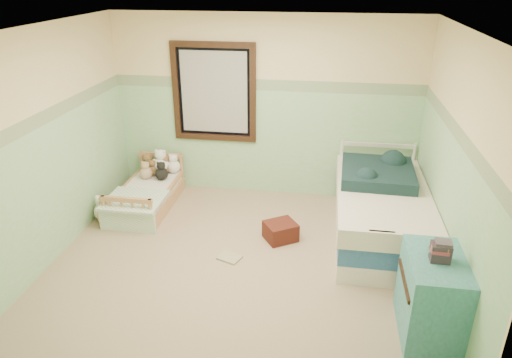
% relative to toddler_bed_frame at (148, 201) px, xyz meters
% --- Properties ---
extents(floor, '(4.20, 3.60, 0.02)m').
position_rel_toddler_bed_frame_xyz_m(floor, '(1.51, -1.05, -0.10)').
color(floor, gray).
rests_on(floor, ground).
extents(ceiling, '(4.20, 3.60, 0.02)m').
position_rel_toddler_bed_frame_xyz_m(ceiling, '(1.51, -1.05, 2.42)').
color(ceiling, white).
rests_on(ceiling, wall_back).
extents(wall_back, '(4.20, 0.04, 2.50)m').
position_rel_toddler_bed_frame_xyz_m(wall_back, '(1.51, 0.75, 1.16)').
color(wall_back, beige).
rests_on(wall_back, floor).
extents(wall_front, '(4.20, 0.04, 2.50)m').
position_rel_toddler_bed_frame_xyz_m(wall_front, '(1.51, -2.85, 1.16)').
color(wall_front, beige).
rests_on(wall_front, floor).
extents(wall_left, '(0.04, 3.60, 2.50)m').
position_rel_toddler_bed_frame_xyz_m(wall_left, '(-0.59, -1.05, 1.16)').
color(wall_left, beige).
rests_on(wall_left, floor).
extents(wall_right, '(0.04, 3.60, 2.50)m').
position_rel_toddler_bed_frame_xyz_m(wall_right, '(3.61, -1.05, 1.16)').
color(wall_right, beige).
rests_on(wall_right, floor).
extents(wainscot_mint, '(4.20, 0.01, 1.50)m').
position_rel_toddler_bed_frame_xyz_m(wainscot_mint, '(1.51, 0.74, 0.66)').
color(wainscot_mint, '#7DBE7C').
rests_on(wainscot_mint, floor).
extents(border_strip, '(4.20, 0.01, 0.15)m').
position_rel_toddler_bed_frame_xyz_m(border_strip, '(1.51, 0.74, 1.49)').
color(border_strip, '#3B6946').
rests_on(border_strip, wall_back).
extents(window_frame, '(1.16, 0.06, 1.36)m').
position_rel_toddler_bed_frame_xyz_m(window_frame, '(0.81, 0.71, 1.36)').
color(window_frame, black).
rests_on(window_frame, wall_back).
extents(window_blinds, '(0.92, 0.01, 1.12)m').
position_rel_toddler_bed_frame_xyz_m(window_blinds, '(0.81, 0.72, 1.36)').
color(window_blinds, '#AEAEA6').
rests_on(window_blinds, window_frame).
extents(toddler_bed_frame, '(0.67, 1.33, 0.17)m').
position_rel_toddler_bed_frame_xyz_m(toddler_bed_frame, '(0.00, 0.00, 0.00)').
color(toddler_bed_frame, '#A76F47').
rests_on(toddler_bed_frame, floor).
extents(toddler_mattress, '(0.61, 1.27, 0.12)m').
position_rel_toddler_bed_frame_xyz_m(toddler_mattress, '(0.00, 0.00, 0.15)').
color(toddler_mattress, silver).
rests_on(toddler_mattress, toddler_bed_frame).
extents(patchwork_quilt, '(0.72, 0.67, 0.03)m').
position_rel_toddler_bed_frame_xyz_m(patchwork_quilt, '(0.00, -0.41, 0.22)').
color(patchwork_quilt, '#82B7DA').
rests_on(patchwork_quilt, toddler_mattress).
extents(plush_bed_brown, '(0.19, 0.19, 0.19)m').
position_rel_toddler_bed_frame_xyz_m(plush_bed_brown, '(-0.15, 0.50, 0.30)').
color(plush_bed_brown, brown).
rests_on(plush_bed_brown, toddler_mattress).
extents(plush_bed_white, '(0.24, 0.24, 0.24)m').
position_rel_toddler_bed_frame_xyz_m(plush_bed_white, '(0.05, 0.50, 0.33)').
color(plush_bed_white, white).
rests_on(plush_bed_white, toddler_mattress).
extents(plush_bed_tan, '(0.17, 0.17, 0.17)m').
position_rel_toddler_bed_frame_xyz_m(plush_bed_tan, '(-0.10, 0.28, 0.29)').
color(plush_bed_tan, tan).
rests_on(plush_bed_tan, toddler_mattress).
extents(plush_bed_dark, '(0.18, 0.18, 0.18)m').
position_rel_toddler_bed_frame_xyz_m(plush_bed_dark, '(0.13, 0.28, 0.30)').
color(plush_bed_dark, black).
rests_on(plush_bed_dark, toddler_mattress).
extents(plush_floor_cream, '(0.23, 0.23, 0.23)m').
position_rel_toddler_bed_frame_xyz_m(plush_floor_cream, '(-0.44, -0.44, 0.03)').
color(plush_floor_cream, white).
rests_on(plush_floor_cream, floor).
extents(plush_floor_tan, '(0.26, 0.26, 0.26)m').
position_rel_toddler_bed_frame_xyz_m(plush_floor_tan, '(-0.33, -0.54, 0.04)').
color(plush_floor_tan, tan).
rests_on(plush_floor_tan, floor).
extents(twin_bed_frame, '(1.01, 2.01, 0.22)m').
position_rel_toddler_bed_frame_xyz_m(twin_bed_frame, '(3.06, -0.35, 0.02)').
color(twin_bed_frame, silver).
rests_on(twin_bed_frame, floor).
extents(twin_boxspring, '(1.01, 2.01, 0.22)m').
position_rel_toddler_bed_frame_xyz_m(twin_boxspring, '(3.06, -0.35, 0.24)').
color(twin_boxspring, navy).
rests_on(twin_boxspring, twin_bed_frame).
extents(twin_mattress, '(1.05, 2.05, 0.22)m').
position_rel_toddler_bed_frame_xyz_m(twin_mattress, '(3.06, -0.35, 0.46)').
color(twin_mattress, white).
rests_on(twin_mattress, twin_boxspring).
extents(teal_blanket, '(0.88, 0.93, 0.14)m').
position_rel_toddler_bed_frame_xyz_m(teal_blanket, '(3.01, -0.05, 0.64)').
color(teal_blanket, black).
rests_on(teal_blanket, twin_mattress).
extents(dresser, '(0.48, 0.77, 0.77)m').
position_rel_toddler_bed_frame_xyz_m(dresser, '(3.36, -1.94, 0.30)').
color(dresser, '#376C76').
rests_on(dresser, floor).
extents(book_stack, '(0.16, 0.13, 0.16)m').
position_rel_toddler_bed_frame_xyz_m(book_stack, '(3.36, -1.95, 0.77)').
color(book_stack, '#4F2F2B').
rests_on(book_stack, dresser).
extents(red_pillow, '(0.47, 0.45, 0.22)m').
position_rel_toddler_bed_frame_xyz_m(red_pillow, '(1.90, -0.57, 0.03)').
color(red_pillow, maroon).
rests_on(red_pillow, floor).
extents(floor_book, '(0.30, 0.26, 0.02)m').
position_rel_toddler_bed_frame_xyz_m(floor_book, '(1.37, -1.07, -0.07)').
color(floor_book, '#F2A420').
rests_on(floor_book, floor).
extents(extra_plush_0, '(0.15, 0.15, 0.15)m').
position_rel_toddler_bed_frame_xyz_m(extra_plush_0, '(-0.01, 0.47, 0.28)').
color(extra_plush_0, white).
rests_on(extra_plush_0, toddler_mattress).
extents(extra_plush_1, '(0.19, 0.19, 0.19)m').
position_rel_toddler_bed_frame_xyz_m(extra_plush_1, '(0.10, 0.51, 0.30)').
color(extra_plush_1, brown).
rests_on(extra_plush_1, toddler_mattress).
extents(extra_plush_2, '(0.19, 0.19, 0.19)m').
position_rel_toddler_bed_frame_xyz_m(extra_plush_2, '(0.22, 0.54, 0.30)').
color(extra_plush_2, white).
rests_on(extra_plush_2, toddler_mattress).
extents(extra_plush_3, '(0.16, 0.16, 0.16)m').
position_rel_toddler_bed_frame_xyz_m(extra_plush_3, '(-0.05, 0.41, 0.28)').
color(extra_plush_3, brown).
rests_on(extra_plush_3, toddler_mattress).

